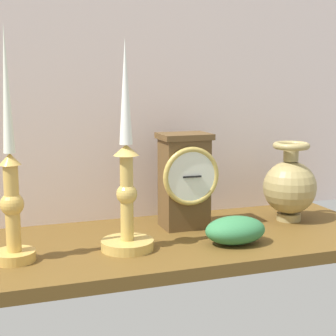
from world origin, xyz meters
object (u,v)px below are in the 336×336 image
mantel_clock (185,180)px  brass_vase_bulbous (290,185)px  candlestick_tall_left (127,187)px  candlestick_tall_center (11,190)px

mantel_clock → brass_vase_bulbous: size_ratio=1.14×
candlestick_tall_left → brass_vase_bulbous: bearing=11.5°
brass_vase_bulbous → candlestick_tall_left: bearing=-168.5°
mantel_clock → brass_vase_bulbous: mantel_clock is taller
mantel_clock → candlestick_tall_left: bearing=-146.2°
candlestick_tall_left → brass_vase_bulbous: 40.17cm
mantel_clock → candlestick_tall_left: candlestick_tall_left is taller
mantel_clock → brass_vase_bulbous: bearing=-5.4°
candlestick_tall_left → brass_vase_bulbous: size_ratio=2.20×
mantel_clock → candlestick_tall_center: candlestick_tall_center is taller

